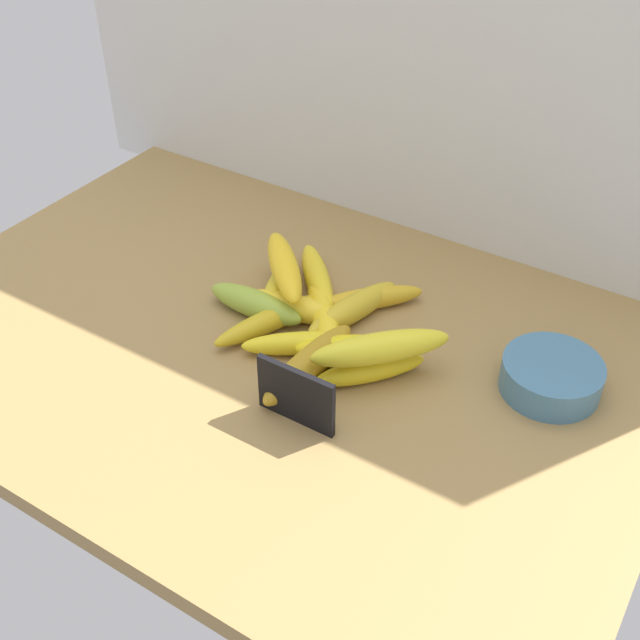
% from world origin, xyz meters
% --- Properties ---
extents(counter_top, '(1.10, 0.76, 0.03)m').
position_xyz_m(counter_top, '(0.00, 0.00, 0.01)').
color(counter_top, olive).
rests_on(counter_top, ground).
extents(back_wall, '(1.30, 0.02, 0.70)m').
position_xyz_m(back_wall, '(0.00, 0.39, 0.35)').
color(back_wall, silver).
rests_on(back_wall, ground).
extents(chalkboard_sign, '(0.11, 0.02, 0.08)m').
position_xyz_m(chalkboard_sign, '(0.12, -0.11, 0.07)').
color(chalkboard_sign, black).
rests_on(chalkboard_sign, counter_top).
extents(fruit_bowl, '(0.13, 0.13, 0.04)m').
position_xyz_m(fruit_bowl, '(0.37, 0.12, 0.05)').
color(fruit_bowl, teal).
rests_on(fruit_bowl, counter_top).
extents(banana_0, '(0.15, 0.12, 0.03)m').
position_xyz_m(banana_0, '(0.05, 0.01, 0.05)').
color(banana_0, yellow).
rests_on(banana_0, counter_top).
extents(banana_1, '(0.16, 0.12, 0.04)m').
position_xyz_m(banana_1, '(0.13, 0.03, 0.05)').
color(banana_1, yellow).
rests_on(banana_1, counter_top).
extents(banana_2, '(0.05, 0.19, 0.04)m').
position_xyz_m(banana_2, '(0.09, -0.03, 0.05)').
color(banana_2, '#B1881E').
rests_on(banana_2, counter_top).
extents(banana_3, '(0.13, 0.14, 0.03)m').
position_xyz_m(banana_3, '(0.16, 0.01, 0.05)').
color(banana_3, yellow).
rests_on(banana_3, counter_top).
extents(banana_4, '(0.17, 0.18, 0.04)m').
position_xyz_m(banana_4, '(0.05, 0.07, 0.05)').
color(banana_4, yellow).
rests_on(banana_4, counter_top).
extents(banana_5, '(0.14, 0.14, 0.03)m').
position_xyz_m(banana_5, '(0.08, 0.15, 0.05)').
color(banana_5, gold).
rests_on(banana_5, counter_top).
extents(banana_6, '(0.16, 0.04, 0.04)m').
position_xyz_m(banana_6, '(-0.05, 0.04, 0.05)').
color(banana_6, '#94B238').
rests_on(banana_6, counter_top).
extents(banana_7, '(0.10, 0.18, 0.04)m').
position_xyz_m(banana_7, '(-0.04, 0.09, 0.05)').
color(banana_7, yellow).
rests_on(banana_7, counter_top).
extents(banana_8, '(0.16, 0.07, 0.04)m').
position_xyz_m(banana_8, '(0.00, 0.06, 0.05)').
color(banana_8, yellow).
rests_on(banana_8, counter_top).
extents(banana_9, '(0.10, 0.19, 0.03)m').
position_xyz_m(banana_9, '(-0.01, 0.03, 0.05)').
color(banana_9, gold).
rests_on(banana_9, counter_top).
extents(banana_10, '(0.15, 0.16, 0.04)m').
position_xyz_m(banana_10, '(-0.01, 0.14, 0.05)').
color(banana_10, yellow).
rests_on(banana_10, counter_top).
extents(banana_11, '(0.08, 0.18, 0.04)m').
position_xyz_m(banana_11, '(0.08, 0.11, 0.05)').
color(banana_11, gold).
rests_on(banana_11, counter_top).
extents(banana_12, '(0.15, 0.16, 0.04)m').
position_xyz_m(banana_12, '(-0.04, 0.10, 0.09)').
color(banana_12, yellow).
rests_on(banana_12, banana_7).
extents(banana_13, '(0.16, 0.17, 0.04)m').
position_xyz_m(banana_13, '(0.17, 0.02, 0.08)').
color(banana_13, yellow).
rests_on(banana_13, banana_3).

